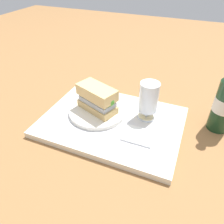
# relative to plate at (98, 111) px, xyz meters

# --- Properties ---
(ground_plane) EXTENTS (3.00, 3.00, 0.00)m
(ground_plane) POSITION_rel_plate_xyz_m (0.06, -0.01, -0.03)
(ground_plane) COLOR olive
(tray) EXTENTS (0.44, 0.32, 0.02)m
(tray) POSITION_rel_plate_xyz_m (0.06, -0.01, -0.02)
(tray) COLOR beige
(tray) RESTS_ON ground_plane
(placemat) EXTENTS (0.38, 0.27, 0.00)m
(placemat) POSITION_rel_plate_xyz_m (0.06, -0.01, -0.01)
(placemat) COLOR silver
(placemat) RESTS_ON tray
(plate) EXTENTS (0.19, 0.19, 0.01)m
(plate) POSITION_rel_plate_xyz_m (0.00, 0.00, 0.00)
(plate) COLOR silver
(plate) RESTS_ON placemat
(sandwich) EXTENTS (0.14, 0.11, 0.08)m
(sandwich) POSITION_rel_plate_xyz_m (0.00, -0.00, 0.05)
(sandwich) COLOR tan
(sandwich) RESTS_ON plate
(beer_glass) EXTENTS (0.06, 0.06, 0.12)m
(beer_glass) POSITION_rel_plate_xyz_m (0.16, 0.04, 0.06)
(beer_glass) COLOR silver
(beer_glass) RESTS_ON placemat
(napkin_folded) EXTENTS (0.09, 0.07, 0.01)m
(napkin_folded) POSITION_rel_plate_xyz_m (0.16, -0.06, -0.00)
(napkin_folded) COLOR white
(napkin_folded) RESTS_ON placemat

